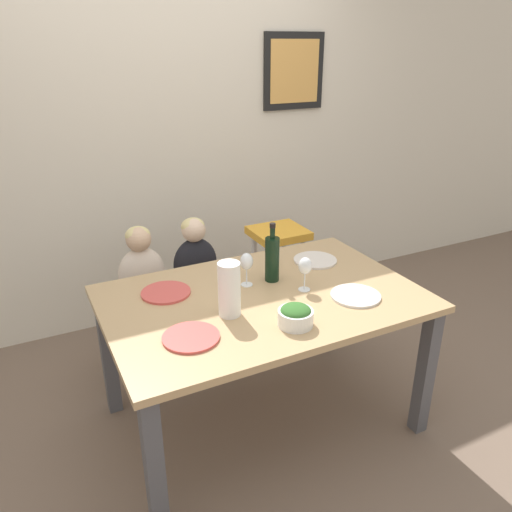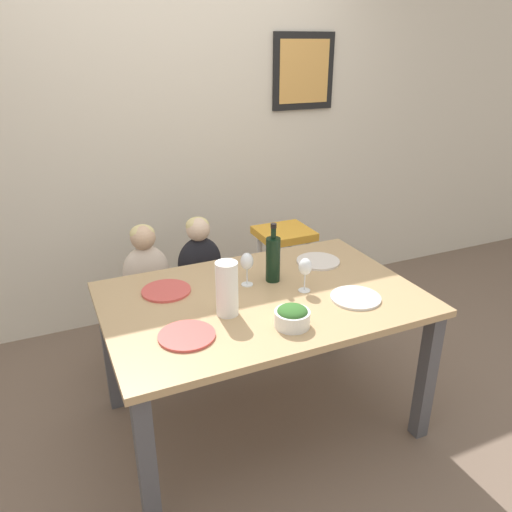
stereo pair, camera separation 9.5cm
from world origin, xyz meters
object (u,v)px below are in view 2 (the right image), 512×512
object	(u,v)px
person_child_left	(145,262)
dinner_plate_front_right	(356,298)
dinner_plate_back_right	(318,261)
paper_towel_roll	(227,289)
wine_glass_far	(247,262)
dinner_plate_back_left	(166,291)
chair_far_center	(201,297)
dinner_plate_front_left	(187,336)
chair_right_highchair	(283,255)
wine_glass_near	(305,268)
chair_far_left	(150,308)
salad_bowl_large	(293,316)
person_child_center	(199,253)
wine_bottle	(273,258)

from	to	relation	value
person_child_left	dinner_plate_front_right	xyz separation A→B (m)	(0.80, -0.97, 0.06)
dinner_plate_back_right	paper_towel_roll	bearing A→B (deg)	-153.87
wine_glass_far	dinner_plate_back_left	distance (m)	0.42
chair_far_center	dinner_plate_front_left	world-z (taller)	dinner_plate_front_left
person_child_left	paper_towel_roll	bearing A→B (deg)	-77.54
paper_towel_roll	dinner_plate_back_right	xyz separation A→B (m)	(0.67, 0.33, -0.12)
chair_right_highchair	person_child_left	world-z (taller)	person_child_left
chair_right_highchair	dinner_plate_back_left	bearing A→B (deg)	-150.31
wine_glass_near	wine_glass_far	xyz separation A→B (m)	(-0.23, 0.18, 0.00)
chair_far_left	paper_towel_roll	bearing A→B (deg)	-77.52
salad_bowl_large	dinner_plate_back_right	distance (m)	0.70
chair_far_center	wine_glass_far	bearing A→B (deg)	-85.09
paper_towel_roll	dinner_plate_back_right	distance (m)	0.75
person_child_left	person_child_center	bearing A→B (deg)	0.00
chair_far_center	wine_bottle	xyz separation A→B (m)	(0.19, -0.62, 0.48)
chair_far_left	person_child_center	world-z (taller)	person_child_center
wine_bottle	dinner_plate_front_left	world-z (taller)	wine_bottle
person_child_center	paper_towel_roll	world-z (taller)	paper_towel_roll
person_child_center	dinner_plate_front_left	world-z (taller)	person_child_center
chair_far_left	salad_bowl_large	bearing A→B (deg)	-68.91
chair_far_left	chair_right_highchair	xyz separation A→B (m)	(0.91, 0.00, 0.19)
wine_bottle	dinner_plate_back_right	bearing A→B (deg)	17.18
wine_glass_near	salad_bowl_large	world-z (taller)	wine_glass_near
person_child_center	chair_far_center	bearing A→B (deg)	-90.00
chair_far_center	person_child_left	size ratio (longest dim) A/B	1.04
dinner_plate_back_right	dinner_plate_front_right	world-z (taller)	same
dinner_plate_front_left	chair_right_highchair	bearing A→B (deg)	45.35
person_child_left	salad_bowl_large	size ratio (longest dim) A/B	2.92
person_child_center	chair_far_left	bearing A→B (deg)	-179.84
person_child_left	dinner_plate_front_left	world-z (taller)	person_child_left
chair_far_center	person_child_left	distance (m)	0.45
person_child_left	wine_glass_far	world-z (taller)	wine_glass_far
chair_far_center	wine_glass_near	xyz separation A→B (m)	(0.28, -0.79, 0.48)
chair_far_left	person_child_center	size ratio (longest dim) A/B	1.04
wine_glass_far	dinner_plate_front_left	size ratio (longest dim) A/B	0.72
person_child_left	salad_bowl_large	distance (m)	1.14
wine_bottle	paper_towel_roll	bearing A→B (deg)	-146.23
chair_right_highchair	wine_glass_far	xyz separation A→B (m)	(-0.53, -0.62, 0.29)
chair_right_highchair	person_child_left	xyz separation A→B (m)	(-0.91, 0.00, 0.11)
dinner_plate_back_left	dinner_plate_front_right	xyz separation A→B (m)	(0.81, -0.44, 0.00)
chair_far_left	dinner_plate_back_left	bearing A→B (deg)	-91.01
dinner_plate_front_right	wine_glass_near	bearing A→B (deg)	136.29
chair_far_center	person_child_left	xyz separation A→B (m)	(-0.33, 0.00, 0.30)
salad_bowl_large	dinner_plate_front_right	xyz separation A→B (m)	(0.39, 0.09, -0.04)
chair_far_center	person_child_center	world-z (taller)	person_child_center
person_child_left	dinner_plate_back_left	distance (m)	0.53
person_child_center	dinner_plate_front_right	size ratio (longest dim) A/B	1.88
dinner_plate_back_left	dinner_plate_back_right	distance (m)	0.86
person_child_left	paper_towel_roll	size ratio (longest dim) A/B	1.79
person_child_center	dinner_plate_back_left	size ratio (longest dim) A/B	1.88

